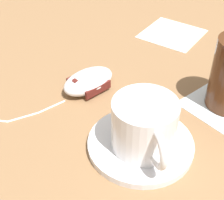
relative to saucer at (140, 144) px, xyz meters
The scene contains 5 objects.
ground_plane 0.13m from the saucer, 42.26° to the right, with size 3.00×3.00×0.00m, color olive.
saucer is the anchor object (origin of this frame).
coffee_cup 0.04m from the saucer, behind, with size 0.12×0.09×0.07m.
computer_mouse 0.16m from the saucer, ahead, with size 0.07×0.10×0.03m.
napkin_spare 0.35m from the saucer, 47.40° to the right, with size 0.12×0.12×0.00m, color silver.
Camera 1 is at (-0.36, 0.30, 0.36)m, focal length 55.00 mm.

